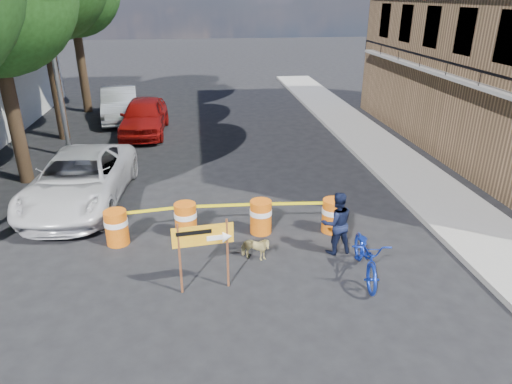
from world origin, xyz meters
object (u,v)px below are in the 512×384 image
object	(u,v)px
detour_sign	(210,240)
pedestrian	(337,223)
barrel_far_right	(333,215)
sedan_red	(144,116)
barrel_far_left	(116,227)
bicycle	(368,236)
sedan_silver	(120,104)
dog	(255,248)
barrel_mid_right	(261,216)
suv_white	(80,179)
barrel_mid_left	(186,219)

from	to	relation	value
detour_sign	pedestrian	bearing A→B (deg)	14.46
barrel_far_right	sedan_red	distance (m)	11.62
barrel_far_left	bicycle	bearing A→B (deg)	-21.03
barrel_far_left	bicycle	xyz separation A→B (m)	(5.68, -2.18, 0.55)
pedestrian	sedan_silver	size ratio (longest dim) A/B	0.33
dog	sedan_red	xyz separation A→B (m)	(-3.56, 11.26, 0.49)
pedestrian	sedan_silver	xyz separation A→B (m)	(-6.97, 13.80, -0.01)
sedan_red	sedan_silver	xyz separation A→B (m)	(-1.43, 2.66, -0.01)
barrel_mid_right	suv_white	bearing A→B (deg)	153.55
pedestrian	bicycle	bearing A→B (deg)	103.25
bicycle	sedan_silver	size ratio (longest dim) A/B	0.43
dog	suv_white	size ratio (longest dim) A/B	0.13
dog	sedan_red	world-z (taller)	sedan_red
barrel_mid_right	sedan_silver	distance (m)	13.66
detour_sign	suv_white	bearing A→B (deg)	120.99
barrel_mid_right	barrel_far_right	distance (m)	1.89
detour_sign	pedestrian	size ratio (longest dim) A/B	1.03
barrel_far_left	suv_white	size ratio (longest dim) A/B	0.16
barrel_mid_left	barrel_mid_right	bearing A→B (deg)	-2.40
barrel_mid_left	suv_white	bearing A→B (deg)	141.98
barrel_far_right	bicycle	bearing A→B (deg)	-86.35
barrel_far_right	sedan_silver	distance (m)	14.64
barrel_mid_right	sedan_silver	size ratio (longest dim) A/B	0.19
suv_white	sedan_silver	xyz separation A→B (m)	(-0.25, 10.06, 0.02)
barrel_far_left	detour_sign	xyz separation A→B (m)	(2.28, -2.24, 0.71)
barrel_far_right	sedan_red	world-z (taller)	sedan_red
barrel_mid_left	pedestrian	bearing A→B (deg)	-19.97
suv_white	sedan_red	distance (m)	7.49
barrel_far_right	dog	xyz separation A→B (m)	(-2.21, -1.17, -0.16)
bicycle	dog	world-z (taller)	bicycle
barrel_far_left	suv_white	world-z (taller)	suv_white
barrel_far_right	sedan_silver	xyz separation A→B (m)	(-7.20, 12.74, 0.31)
bicycle	sedan_silver	xyz separation A→B (m)	(-7.34, 14.89, -0.24)
pedestrian	sedan_silver	distance (m)	15.46
dog	barrel_far_right	bearing A→B (deg)	-40.17
barrel_far_right	sedan_red	xyz separation A→B (m)	(-5.77, 10.09, 0.32)
barrel_far_right	bicycle	distance (m)	2.21
barrel_mid_right	pedestrian	size ratio (longest dim) A/B	0.57
barrel_far_left	barrel_far_right	bearing A→B (deg)	-0.43
barrel_mid_left	pedestrian	size ratio (longest dim) A/B	0.57
barrel_far_right	suv_white	world-z (taller)	suv_white
barrel_mid_right	suv_white	world-z (taller)	suv_white
barrel_mid_right	bicycle	distance (m)	3.12
detour_sign	bicycle	distance (m)	3.40
pedestrian	barrel_mid_left	bearing A→B (deg)	-25.61
barrel_far_left	sedan_silver	world-z (taller)	sedan_silver
barrel_mid_left	suv_white	xyz separation A→B (m)	(-3.12, 2.44, 0.29)
dog	suv_white	xyz separation A→B (m)	(-4.74, 3.86, 0.45)
suv_white	bicycle	bearing A→B (deg)	-30.31
detour_sign	sedan_silver	distance (m)	15.45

